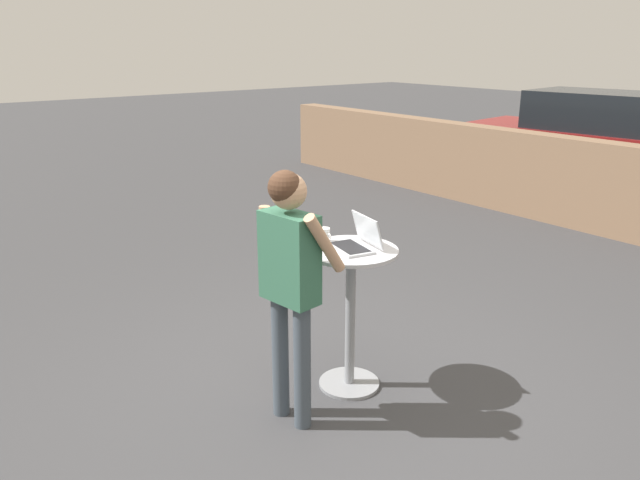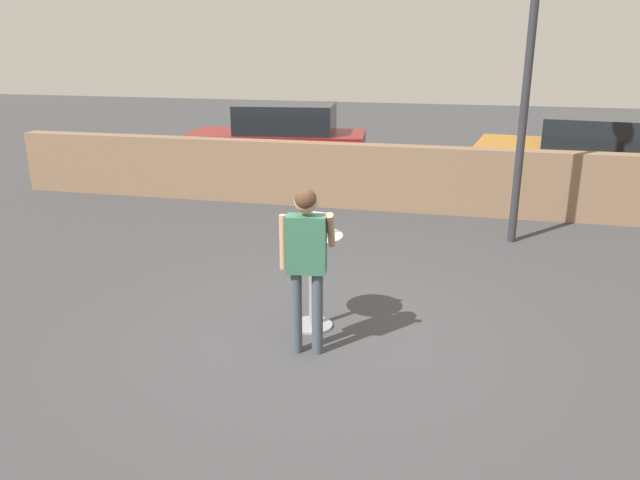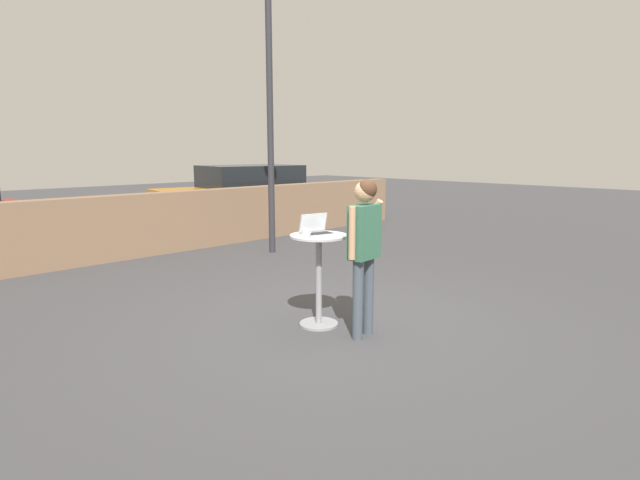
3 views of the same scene
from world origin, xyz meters
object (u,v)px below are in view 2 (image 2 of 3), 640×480
(coffee_mug, at_px, (288,230))
(parked_car_further_down, at_px, (280,138))
(cafe_table, at_px, (312,269))
(parked_car_near_street, at_px, (599,157))
(standing_person, at_px, (306,251))
(street_lamp, at_px, (533,25))
(laptop, at_px, (314,229))

(coffee_mug, bearing_deg, parked_car_further_down, 107.49)
(cafe_table, distance_m, parked_car_near_street, 7.86)
(standing_person, bearing_deg, street_lamp, 62.54)
(standing_person, xyz_separation_m, street_lamp, (2.17, 4.18, 2.10))
(parked_car_further_down, bearing_deg, standing_person, -71.52)
(standing_person, height_order, parked_car_near_street, standing_person)
(cafe_table, xyz_separation_m, parked_car_near_street, (3.97, 6.78, 0.15))
(cafe_table, bearing_deg, parked_car_near_street, 59.66)
(parked_car_near_street, bearing_deg, street_lamp, -118.22)
(cafe_table, height_order, parked_car_near_street, parked_car_near_street)
(cafe_table, xyz_separation_m, parked_car_further_down, (-2.75, 7.92, 0.12))
(coffee_mug, relative_size, parked_car_near_street, 0.03)
(cafe_table, relative_size, coffee_mug, 8.72)
(laptop, xyz_separation_m, street_lamp, (2.25, 3.57, 2.07))
(coffee_mug, distance_m, parked_car_near_street, 8.02)
(cafe_table, height_order, parked_car_further_down, parked_car_further_down)
(cafe_table, bearing_deg, laptop, 74.69)
(parked_car_further_down, xyz_separation_m, street_lamp, (5.02, -4.32, 2.38))
(coffee_mug, height_order, parked_car_near_street, parked_car_near_street)
(cafe_table, xyz_separation_m, coffee_mug, (-0.24, -0.05, 0.43))
(laptop, height_order, standing_person, standing_person)
(laptop, height_order, parked_car_further_down, parked_car_further_down)
(laptop, height_order, coffee_mug, laptop)
(laptop, xyz_separation_m, coffee_mug, (-0.25, -0.08, -0.00))
(standing_person, distance_m, street_lamp, 5.16)
(parked_car_near_street, distance_m, street_lamp, 4.30)
(cafe_table, relative_size, parked_car_further_down, 0.25)
(parked_car_further_down, height_order, street_lamp, street_lamp)
(laptop, relative_size, street_lamp, 0.08)
(parked_car_further_down, bearing_deg, laptop, -70.70)
(laptop, relative_size, parked_car_further_down, 0.09)
(cafe_table, distance_m, laptop, 0.44)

